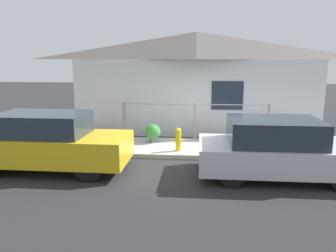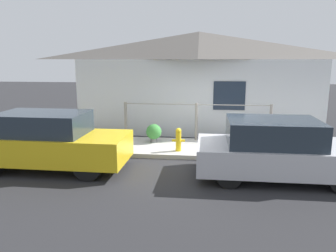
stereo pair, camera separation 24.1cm
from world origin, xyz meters
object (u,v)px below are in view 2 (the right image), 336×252
object	(u,v)px
fire_hydrant	(178,139)
car_right	(276,150)
car_left	(49,141)
potted_plant_near_hydrant	(154,132)

from	to	relation	value
fire_hydrant	car_right	bearing A→B (deg)	-33.22
car_left	fire_hydrant	bearing A→B (deg)	27.35
car_right	fire_hydrant	distance (m)	2.93
fire_hydrant	potted_plant_near_hydrant	xyz separation A→B (m)	(-0.88, 0.93, -0.03)
car_left	potted_plant_near_hydrant	xyz separation A→B (m)	(2.31, 2.53, -0.27)
car_right	potted_plant_near_hydrant	size ratio (longest dim) A/B	6.35
car_left	potted_plant_near_hydrant	distance (m)	3.44
car_left	car_right	bearing A→B (deg)	0.72
car_right	potted_plant_near_hydrant	distance (m)	4.18
car_left	fire_hydrant	xyz separation A→B (m)	(3.19, 1.60, -0.25)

